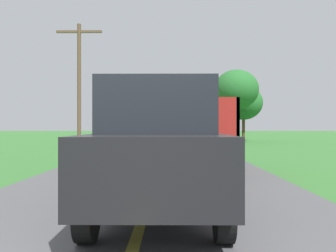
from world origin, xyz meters
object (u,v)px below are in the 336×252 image
(following_car, at_px, (159,148))
(utility_pole_roadside, at_px, (79,82))
(banana_truck_far, at_px, (172,125))
(roadside_tree_near_left, at_px, (236,90))
(roadside_tree_mid_right, at_px, (243,103))
(banana_truck_near, at_px, (185,124))

(following_car, bearing_deg, utility_pole_roadside, 109.32)
(banana_truck_far, bearing_deg, roadside_tree_near_left, 25.58)
(roadside_tree_mid_right, bearing_deg, following_car, -104.00)
(banana_truck_near, relative_size, utility_pole_roadside, 0.87)
(banana_truck_near, bearing_deg, utility_pole_roadside, 129.86)
(utility_pole_roadside, bearing_deg, roadside_tree_mid_right, 51.79)
(roadside_tree_near_left, relative_size, following_car, 1.48)
(banana_truck_far, height_order, following_car, banana_truck_far)
(utility_pole_roadside, xyz_separation_m, roadside_tree_near_left, (10.19, 10.92, 0.71))
(following_car, bearing_deg, roadside_tree_mid_right, 76.00)
(banana_truck_far, distance_m, utility_pole_roadside, 9.97)
(roadside_tree_near_left, bearing_deg, banana_truck_near, -105.96)
(banana_truck_near, bearing_deg, following_car, -95.40)
(roadside_tree_near_left, height_order, following_car, roadside_tree_near_left)
(banana_truck_far, height_order, utility_pole_roadside, utility_pole_roadside)
(utility_pole_roadside, bearing_deg, banana_truck_far, 59.72)
(banana_truck_far, height_order, roadside_tree_mid_right, roadside_tree_mid_right)
(utility_pole_roadside, distance_m, roadside_tree_near_left, 14.95)
(banana_truck_far, relative_size, roadside_tree_near_left, 0.96)
(roadside_tree_mid_right, bearing_deg, utility_pole_roadside, -128.21)
(banana_truck_far, xyz_separation_m, following_car, (-0.29, -21.55, -0.38))
(utility_pole_roadside, distance_m, following_car, 14.19)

